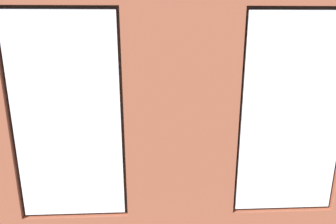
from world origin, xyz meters
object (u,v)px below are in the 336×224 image
at_px(couch_by_window, 179,202).
at_px(potted_plant_between_couches, 287,183).
at_px(remote_gray, 182,131).
at_px(potted_plant_corner_near_left, 273,112).
at_px(potted_plant_by_left_couch, 258,121).
at_px(papasan_chair, 115,118).
at_px(potted_plant_foreground_right, 55,102).
at_px(couch_left, 304,145).
at_px(coffee_table, 163,136).
at_px(table_plant_small, 155,127).
at_px(potted_plant_beside_window_right, 60,179).
at_px(media_console, 18,147).
at_px(candle_jar, 163,131).
at_px(cup_ceramic, 142,134).
at_px(remote_black, 169,135).
at_px(tv_flatscreen, 13,116).

bearing_deg(couch_by_window, potted_plant_between_couches, -177.97).
height_order(remote_gray, potted_plant_corner_near_left, potted_plant_corner_near_left).
bearing_deg(potted_plant_by_left_couch, papasan_chair, -2.40).
relative_size(remote_gray, potted_plant_foreground_right, 0.12).
bearing_deg(potted_plant_corner_near_left, potted_plant_foreground_right, 0.62).
distance_m(couch_left, papasan_chair, 4.04).
bearing_deg(coffee_table, couch_by_window, 93.01).
relative_size(potted_plant_foreground_right, potted_plant_by_left_couch, 2.69).
relative_size(table_plant_small, potted_plant_beside_window_right, 0.19).
xyz_separation_m(media_console, potted_plant_between_couches, (-4.39, 2.18, 0.31)).
distance_m(media_console, potted_plant_between_couches, 4.91).
bearing_deg(candle_jar, couch_by_window, 93.01).
bearing_deg(potted_plant_foreground_right, potted_plant_corner_near_left, -179.38).
height_order(table_plant_small, potted_plant_between_couches, potted_plant_between_couches).
relative_size(cup_ceramic, potted_plant_foreground_right, 0.07).
bearing_deg(potted_plant_by_left_couch, couch_by_window, 56.38).
bearing_deg(remote_gray, potted_plant_corner_near_left, 49.07).
xyz_separation_m(potted_plant_by_left_couch, potted_plant_beside_window_right, (3.56, 3.31, 0.37)).
bearing_deg(potted_plant_foreground_right, couch_left, 159.94).
xyz_separation_m(table_plant_small, potted_plant_foreground_right, (2.37, -1.31, 0.22)).
height_order(couch_left, papasan_chair, couch_left).
distance_m(cup_ceramic, media_console, 2.45).
height_order(potted_plant_by_left_couch, potted_plant_beside_window_right, potted_plant_beside_window_right).
bearing_deg(candle_jar, remote_black, 131.88).
relative_size(couch_by_window, tv_flatscreen, 1.61).
bearing_deg(remote_black, media_console, -112.71).
relative_size(candle_jar, potted_plant_beside_window_right, 0.10).
xyz_separation_m(remote_gray, remote_black, (0.28, 0.25, 0.00)).
bearing_deg(remote_black, potted_plant_by_left_couch, 93.50).
bearing_deg(potted_plant_corner_near_left, couch_left, 85.60).
bearing_deg(couch_left, potted_plant_between_couches, -28.63).
xyz_separation_m(cup_ceramic, remote_gray, (-0.80, -0.25, -0.04)).
xyz_separation_m(remote_black, potted_plant_beside_window_right, (1.41, 2.29, 0.31)).
bearing_deg(remote_gray, table_plant_small, -155.69).
height_order(media_console, potted_plant_foreground_right, potted_plant_foreground_right).
bearing_deg(coffee_table, potted_plant_corner_near_left, -152.43).
bearing_deg(remote_gray, coffee_table, -140.14).
distance_m(potted_plant_beside_window_right, potted_plant_between_couches, 2.84).
bearing_deg(table_plant_small, cup_ceramic, 41.22).
xyz_separation_m(remote_gray, potted_plant_beside_window_right, (1.68, 2.54, 0.31)).
distance_m(remote_gray, potted_plant_beside_window_right, 3.06).
bearing_deg(cup_ceramic, remote_black, 180.00).
bearing_deg(media_console, candle_jar, -178.50).
height_order(media_console, potted_plant_beside_window_right, potted_plant_beside_window_right).
bearing_deg(potted_plant_by_left_couch, potted_plant_corner_near_left, -134.56).
height_order(potted_plant_foreground_right, potted_plant_by_left_couch, potted_plant_foreground_right).
distance_m(couch_left, candle_jar, 2.70).
bearing_deg(potted_plant_between_couches, table_plant_small, -54.05).
distance_m(candle_jar, media_console, 2.87).
bearing_deg(papasan_chair, remote_gray, 148.13).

